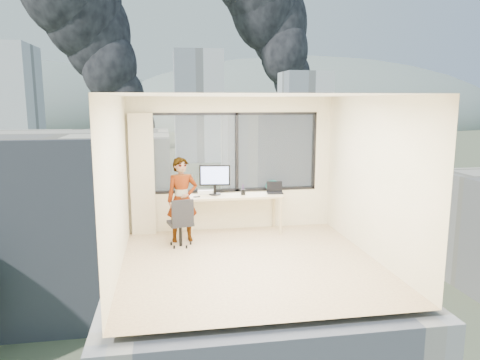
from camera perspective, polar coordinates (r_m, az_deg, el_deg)
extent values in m
cube|color=#D4BE89|center=(7.22, 1.32, -10.41)|extent=(4.00, 4.00, 0.01)
cube|color=white|center=(6.77, 1.41, 10.70)|extent=(4.00, 4.00, 0.01)
cube|color=beige|center=(4.97, 5.70, -4.23)|extent=(4.00, 0.01, 2.60)
cube|color=beige|center=(6.80, -15.44, -0.68)|extent=(0.01, 4.00, 2.60)
cube|color=beige|center=(7.51, 16.54, 0.25)|extent=(0.01, 4.00, 2.60)
cube|color=beige|center=(8.65, -12.29, 0.68)|extent=(0.45, 0.14, 2.30)
cube|color=tan|center=(8.67, -0.72, -4.30)|extent=(1.80, 0.60, 0.75)
imported|color=#2D2D33|center=(8.15, -7.35, -2.49)|extent=(0.60, 0.43, 1.53)
cube|color=white|center=(8.73, -4.33, -1.45)|extent=(0.33, 0.28, 0.08)
cube|color=black|center=(8.41, -5.52, -2.12)|extent=(0.13, 0.07, 0.01)
cylinder|color=black|center=(8.57, 0.40, -1.52)|extent=(0.11, 0.11, 0.11)
ellipsoid|color=#0E5551|center=(8.91, 4.17, -0.73)|extent=(0.31, 0.20, 0.22)
cube|color=#515B3D|center=(127.73, -8.80, 2.46)|extent=(400.00, 400.00, 0.04)
cube|color=beige|center=(38.64, -20.74, -4.91)|extent=(16.00, 12.00, 14.00)
cube|color=silver|center=(47.35, 7.00, -0.43)|extent=(14.00, 13.00, 16.00)
cube|color=silver|center=(107.13, -28.05, 7.50)|extent=(14.00, 14.00, 28.00)
cube|color=silver|center=(126.99, -5.32, 9.28)|extent=(13.00, 13.00, 30.00)
cube|color=silver|center=(153.81, 8.16, 8.60)|extent=(15.00, 15.00, 26.00)
ellipsoid|color=slate|center=(342.38, 7.84, 7.15)|extent=(300.00, 220.00, 96.00)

